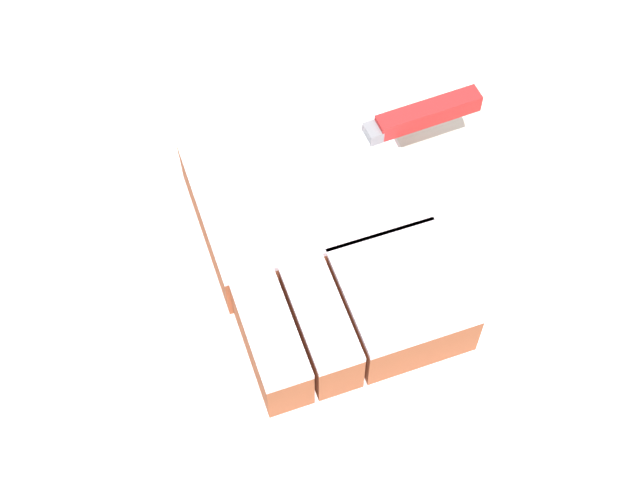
{
  "coord_description": "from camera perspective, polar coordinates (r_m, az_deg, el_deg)",
  "views": [
    {
      "loc": [
        -0.2,
        -0.54,
        1.77
      ],
      "look_at": [
        -0.03,
        -0.06,
        0.97
      ],
      "focal_mm": 50.0,
      "sensor_mm": 36.0,
      "label": 1
    }
  ],
  "objects": [
    {
      "name": "knife",
      "position": [
        1.0,
        5.61,
        7.6
      ],
      "size": [
        0.29,
        0.04,
        0.02
      ],
      "rotation": [
        0.0,
        0.0,
        3.19
      ],
      "color": "silver",
      "rests_on": "cake"
    },
    {
      "name": "cake_board",
      "position": [
        0.98,
        0.0,
        -1.14
      ],
      "size": [
        0.28,
        0.37,
        0.01
      ],
      "color": "white",
      "rests_on": "countertop"
    },
    {
      "name": "ground_plane",
      "position": [
        1.86,
        0.36,
        -14.37
      ],
      "size": [
        8.0,
        8.0,
        0.0
      ],
      "primitive_type": "plane",
      "color": "#7F705B"
    },
    {
      "name": "countertop",
      "position": [
        1.42,
        0.46,
        -8.58
      ],
      "size": [
        1.4,
        1.1,
        0.93
      ],
      "color": "beige",
      "rests_on": "ground_plane"
    },
    {
      "name": "cake",
      "position": [
        0.95,
        0.05,
        0.15
      ],
      "size": [
        0.23,
        0.32,
        0.07
      ],
      "color": "#994C2D",
      "rests_on": "cake_board"
    }
  ]
}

